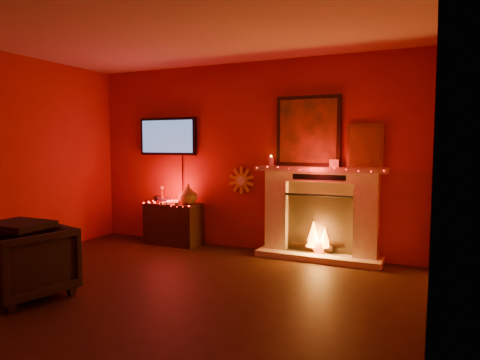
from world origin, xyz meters
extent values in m
plane|color=black|center=(0.00, 0.00, 0.00)|extent=(5.00, 5.00, 0.00)
plane|color=#BFB0A8|center=(0.00, 0.00, 2.70)|extent=(5.00, 5.00, 0.00)
plane|color=#A3211A|center=(0.00, 2.50, 1.35)|extent=(5.00, 0.00, 5.00)
plane|color=#A3211A|center=(2.50, 0.00, 1.35)|extent=(0.00, 5.00, 5.00)
cube|color=beige|center=(1.15, 2.30, 0.04)|extent=(1.65, 0.40, 0.08)
cube|color=beige|center=(0.55, 2.39, 0.55)|extent=(0.30, 0.22, 0.95)
cube|color=beige|center=(1.75, 2.39, 0.55)|extent=(0.30, 0.22, 0.95)
cube|color=beige|center=(1.15, 2.39, 1.10)|extent=(1.50, 0.22, 0.14)
cube|color=beige|center=(1.15, 2.33, 1.20)|extent=(1.72, 0.34, 0.06)
cube|color=#85654D|center=(1.15, 2.45, 0.55)|extent=(0.90, 0.10, 0.95)
cube|color=black|center=(1.15, 2.27, 0.47)|extent=(0.90, 0.02, 0.78)
cylinder|color=black|center=(1.05, 2.36, 0.14)|extent=(0.55, 0.09, 0.09)
cylinder|color=black|center=(1.23, 2.38, 0.20)|extent=(0.51, 0.18, 0.08)
cone|color=orange|center=(1.07, 2.36, 0.33)|extent=(0.20, 0.20, 0.34)
cone|color=orange|center=(1.22, 2.37, 0.29)|extent=(0.16, 0.16, 0.26)
sphere|color=#FF3F07|center=(1.15, 2.36, 0.16)|extent=(0.18, 0.18, 0.18)
cube|color=black|center=(0.95, 2.46, 1.71)|extent=(0.88, 0.05, 0.95)
cube|color=#C15319|center=(0.95, 2.44, 1.71)|extent=(0.78, 0.01, 0.85)
cube|color=#B98236|center=(1.70, 2.47, 1.51)|extent=(0.46, 0.04, 0.56)
cube|color=#B38829|center=(1.70, 2.45, 1.51)|extent=(0.38, 0.01, 0.48)
cylinder|color=beige|center=(0.45, 2.38, 1.29)|extent=(0.07, 0.07, 0.12)
cube|color=white|center=(1.33, 2.36, 1.28)|extent=(0.12, 0.01, 0.10)
cube|color=black|center=(-1.30, 2.46, 1.65)|extent=(1.00, 0.06, 0.58)
cube|color=#4571B3|center=(-1.30, 2.42, 1.65)|extent=(0.92, 0.01, 0.50)
cylinder|color=black|center=(-1.05, 2.47, 1.03)|extent=(0.02, 0.02, 0.66)
cylinder|color=gold|center=(-0.05, 2.48, 1.00)|extent=(0.20, 0.03, 0.20)
cylinder|color=white|center=(-0.05, 2.46, 1.00)|extent=(0.13, 0.01, 0.13)
cube|color=black|center=(-1.09, 2.26, 0.32)|extent=(0.84, 0.42, 0.64)
imported|color=brown|center=(-0.83, 2.26, 0.78)|extent=(0.28, 0.28, 0.29)
imported|color=black|center=(-1.38, 2.26, 0.68)|extent=(0.11, 0.11, 0.09)
cylinder|color=white|center=(-1.14, 2.21, 0.66)|extent=(0.18, 0.37, 0.05)
cylinder|color=white|center=(-1.08, 2.15, 0.66)|extent=(0.08, 0.38, 0.05)
cylinder|color=white|center=(-0.99, 2.21, 0.66)|extent=(0.22, 0.36, 0.05)
cube|color=#581F19|center=(-1.23, 2.22, 0.65)|extent=(0.20, 0.14, 0.03)
cube|color=#222B4F|center=(-1.22, 2.23, 0.68)|extent=(0.17, 0.12, 0.02)
imported|color=black|center=(-1.15, -0.30, 0.36)|extent=(0.93, 0.95, 0.71)
camera|label=1|loc=(2.52, -3.20, 1.53)|focal=32.00mm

